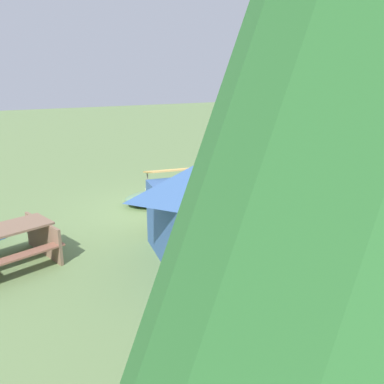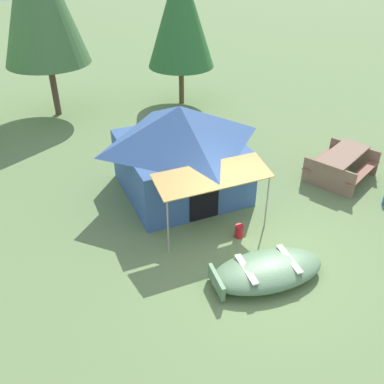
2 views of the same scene
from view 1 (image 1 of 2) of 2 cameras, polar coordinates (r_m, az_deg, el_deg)
ground_plane at (r=10.65m, az=-3.90°, el=-3.06°), size 80.00×80.00×0.00m
beached_rowboat at (r=11.26m, az=-3.77°, el=-0.74°), size 2.66×1.86×0.44m
canvas_cabin_tent at (r=7.61m, az=6.64°, el=-1.22°), size 3.79×4.52×2.43m
picnic_table at (r=8.33m, az=-26.37°, el=-6.92°), size 2.14×1.89×0.80m
fuel_can at (r=9.94m, az=-2.25°, el=-3.51°), size 0.21×0.21×0.32m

